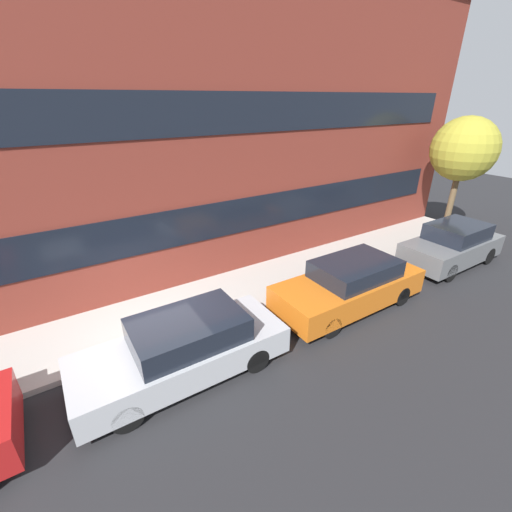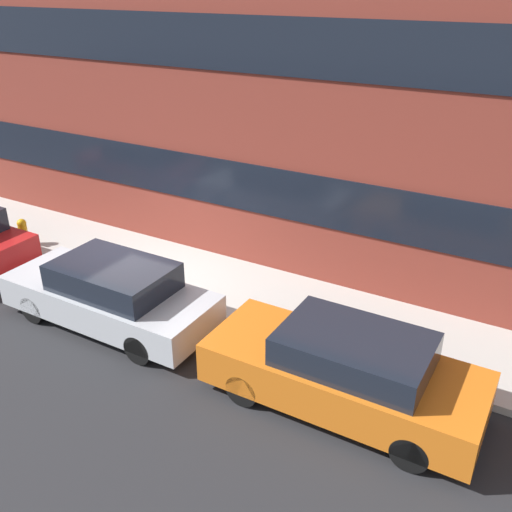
# 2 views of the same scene
# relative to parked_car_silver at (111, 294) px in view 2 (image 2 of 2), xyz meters

# --- Properties ---
(ground_plane) EXTENTS (56.00, 56.00, 0.00)m
(ground_plane) POSITION_rel_parked_car_silver_xyz_m (-0.28, 1.05, -0.66)
(ground_plane) COLOR #232326
(sidewalk_strip) EXTENTS (28.00, 2.38, 0.14)m
(sidewalk_strip) POSITION_rel_parked_car_silver_xyz_m (-0.28, 2.24, -0.59)
(sidewalk_strip) COLOR #B2AFA8
(sidewalk_strip) RESTS_ON ground_plane
(rowhouse_facade) EXTENTS (28.00, 1.02, 9.11)m
(rowhouse_facade) POSITION_rel_parked_car_silver_xyz_m (-0.28, 3.88, 3.90)
(rowhouse_facade) COLOR maroon
(rowhouse_facade) RESTS_ON ground_plane
(parked_car_silver) EXTENTS (4.37, 1.67, 1.34)m
(parked_car_silver) POSITION_rel_parked_car_silver_xyz_m (0.00, 0.00, 0.00)
(parked_car_silver) COLOR #B2B5BA
(parked_car_silver) RESTS_ON ground_plane
(parked_car_orange) EXTENTS (4.37, 1.71, 1.37)m
(parked_car_orange) POSITION_rel_parked_car_silver_xyz_m (4.87, -0.00, 0.02)
(parked_car_orange) COLOR #D16619
(parked_car_orange) RESTS_ON ground_plane
(fire_hydrant) EXTENTS (0.56, 0.31, 0.70)m
(fire_hydrant) POSITION_rel_parked_car_silver_xyz_m (-4.28, 1.45, -0.17)
(fire_hydrant) COLOR gold
(fire_hydrant) RESTS_ON sidewalk_strip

